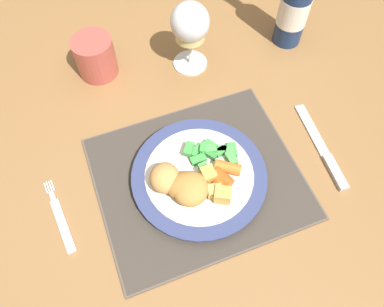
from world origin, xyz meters
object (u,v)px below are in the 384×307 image
at_px(table_knife, 325,153).
at_px(bottle, 297,0).
at_px(dinner_plate, 199,177).
at_px(dining_table, 183,127).
at_px(drinking_cup, 95,56).
at_px(fork, 61,220).
at_px(wine_glass, 190,25).

distance_m(table_knife, bottle, 0.31).
bearing_deg(bottle, dinner_plate, -140.26).
bearing_deg(dining_table, drinking_cup, 132.61).
bearing_deg(bottle, dining_table, -162.60).
bearing_deg(bottle, drinking_cup, 172.07).
relative_size(table_knife, bottle, 0.68).
xyz_separation_m(dinner_plate, table_knife, (0.23, -0.03, -0.01)).
relative_size(dinner_plate, bottle, 0.83).
height_order(dining_table, fork, fork).
xyz_separation_m(dining_table, drinking_cup, (-0.13, 0.14, 0.12)).
distance_m(fork, wine_glass, 0.42).
xyz_separation_m(dining_table, wine_glass, (0.05, 0.10, 0.18)).
height_order(bottle, drinking_cup, bottle).
relative_size(dinner_plate, fork, 1.66).
height_order(dining_table, bottle, bottle).
bearing_deg(dinner_plate, drinking_cup, 107.82).
distance_m(dinner_plate, fork, 0.24).
height_order(fork, drinking_cup, drinking_cup).
bearing_deg(dining_table, dinner_plate, -100.51).
relative_size(dining_table, wine_glass, 9.23).
relative_size(dinner_plate, table_knife, 1.22).
xyz_separation_m(fork, wine_glass, (0.32, 0.25, 0.10)).
relative_size(table_knife, drinking_cup, 2.30).
bearing_deg(wine_glass, drinking_cup, 165.19).
bearing_deg(fork, wine_glass, 37.90).
bearing_deg(bottle, table_knife, -104.60).
bearing_deg(dining_table, fork, -149.92).
height_order(dining_table, table_knife, table_knife).
height_order(fork, wine_glass, wine_glass).
bearing_deg(dinner_plate, fork, 176.90).
bearing_deg(table_knife, fork, 174.78).
height_order(dinner_plate, table_knife, dinner_plate).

